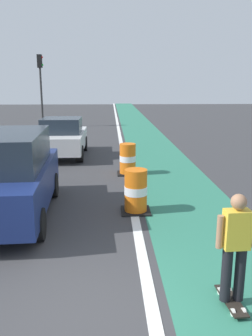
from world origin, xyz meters
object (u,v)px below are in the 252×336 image
object	(u,v)px
parked_suv_nearest	(9,175)
skateboarder_on_lane	(235,247)
traffic_barrel_front	(136,191)
traffic_barrel_mid	(128,159)
traffic_light_corner	(41,78)
parked_sedan_second	(63,137)

from	to	relation	value
parked_suv_nearest	skateboarder_on_lane	bearing A→B (deg)	-41.85
traffic_barrel_front	skateboarder_on_lane	bearing A→B (deg)	-73.85
traffic_barrel_front	traffic_barrel_mid	xyz separation A→B (m)	(-0.02, 3.77, 0.00)
skateboarder_on_lane	traffic_light_corner	world-z (taller)	traffic_light_corner
parked_sedan_second	traffic_barrel_front	bearing A→B (deg)	-68.99
parked_suv_nearest	parked_sedan_second	world-z (taller)	parked_suv_nearest
skateboarder_on_lane	parked_suv_nearest	distance (m)	5.55
parked_sedan_second	traffic_light_corner	size ratio (longest dim) A/B	0.81
traffic_barrel_mid	traffic_light_corner	xyz separation A→B (m)	(-5.52, 13.94, 2.97)
traffic_barrel_front	traffic_barrel_mid	size ratio (longest dim) A/B	1.00
skateboarder_on_lane	parked_suv_nearest	xyz separation A→B (m)	(-4.14, 3.70, 0.12)
parked_suv_nearest	traffic_light_corner	xyz separation A→B (m)	(-2.52, 17.87, 2.47)
traffic_barrel_front	parked_suv_nearest	bearing A→B (deg)	-176.95
traffic_barrel_mid	parked_suv_nearest	bearing A→B (deg)	-127.34
skateboarder_on_lane	parked_suv_nearest	size ratio (longest dim) A/B	0.36
skateboarder_on_lane	traffic_barrel_front	xyz separation A→B (m)	(-1.12, 3.86, -0.38)
parked_suv_nearest	traffic_barrel_front	world-z (taller)	parked_suv_nearest
traffic_barrel_front	traffic_barrel_mid	world-z (taller)	same
traffic_barrel_front	traffic_light_corner	xyz separation A→B (m)	(-5.54, 17.71, 2.97)
parked_sedan_second	traffic_light_corner	world-z (taller)	traffic_light_corner
skateboarder_on_lane	parked_sedan_second	bearing A→B (deg)	109.32
traffic_barrel_front	parked_sedan_second	bearing A→B (deg)	111.01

